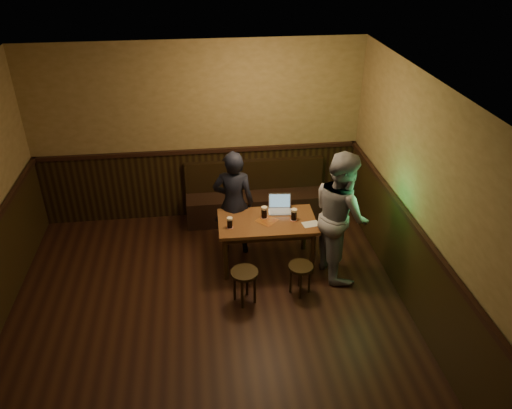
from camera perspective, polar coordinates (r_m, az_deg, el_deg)
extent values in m
cube|color=black|center=(5.95, -5.12, -15.91)|extent=(5.00, 6.00, 0.02)
cube|color=beige|center=(4.40, -6.79, 10.62)|extent=(5.00, 6.00, 0.02)
cube|color=#977D4D|center=(7.71, -6.64, 8.07)|extent=(5.00, 0.02, 2.80)
cube|color=#977D4D|center=(5.63, 20.60, -2.60)|extent=(0.02, 6.00, 2.80)
cube|color=black|center=(8.04, -6.28, 2.36)|extent=(4.98, 0.04, 1.10)
cube|color=black|center=(6.09, 18.92, -9.38)|extent=(0.04, 5.98, 1.10)
cube|color=black|center=(7.76, -6.51, 6.06)|extent=(4.98, 0.06, 0.06)
cube|color=black|center=(5.75, 19.59, -4.92)|extent=(0.06, 5.98, 0.06)
cube|color=black|center=(8.01, 0.00, -0.23)|extent=(2.20, 0.50, 0.45)
cube|color=black|center=(7.95, -0.18, 3.45)|extent=(2.20, 0.10, 0.50)
cube|color=#583319|center=(6.74, 1.27, -2.00)|extent=(1.33, 0.78, 0.05)
cube|color=#33210E|center=(6.78, 1.26, -2.50)|extent=(1.22, 0.67, 0.08)
cube|color=maroon|center=(6.73, 1.27, -1.81)|extent=(0.35, 0.35, 0.00)
cylinder|color=#33210E|center=(6.65, -3.47, -6.22)|extent=(0.07, 0.07, 0.66)
cylinder|color=#33210E|center=(7.15, -3.71, -3.37)|extent=(0.07, 0.07, 0.66)
cylinder|color=#33210E|center=(6.78, 6.48, -5.59)|extent=(0.07, 0.07, 0.66)
cylinder|color=#33210E|center=(7.27, 5.53, -2.85)|extent=(0.07, 0.07, 0.66)
cylinder|color=black|center=(6.22, -1.33, -7.82)|extent=(0.44, 0.44, 0.04)
cylinder|color=black|center=(6.33, -0.14, -9.57)|extent=(0.04, 0.04, 0.44)
cylinder|color=black|center=(6.45, -1.03, -8.68)|extent=(0.04, 0.04, 0.44)
cylinder|color=black|center=(6.38, -2.47, -9.24)|extent=(0.04, 0.04, 0.44)
cylinder|color=black|center=(6.26, -1.59, -10.15)|extent=(0.04, 0.04, 0.44)
cylinder|color=black|center=(6.40, 5.14, -7.10)|extent=(0.36, 0.36, 0.04)
cylinder|color=black|center=(6.53, 6.13, -8.53)|extent=(0.03, 0.03, 0.41)
cylinder|color=black|center=(6.62, 5.00, -7.88)|extent=(0.03, 0.03, 0.41)
cylinder|color=black|center=(6.51, 3.98, -8.53)|extent=(0.03, 0.03, 0.41)
cylinder|color=black|center=(6.43, 5.12, -9.21)|extent=(0.03, 0.03, 0.41)
cylinder|color=maroon|center=(6.59, -3.00, -2.62)|extent=(0.10, 0.10, 0.00)
cylinder|color=silver|center=(6.59, -3.00, -2.60)|extent=(0.08, 0.08, 0.00)
cylinder|color=black|center=(6.55, -3.02, -2.15)|extent=(0.07, 0.07, 0.12)
cylinder|color=beige|center=(6.51, -3.04, -1.60)|extent=(0.08, 0.08, 0.03)
cylinder|color=maroon|center=(6.79, 0.94, -1.49)|extent=(0.11, 0.11, 0.00)
cylinder|color=silver|center=(6.79, 0.94, -1.46)|extent=(0.09, 0.09, 0.00)
cylinder|color=black|center=(6.76, 0.94, -0.97)|extent=(0.08, 0.08, 0.13)
cylinder|color=beige|center=(6.71, 0.95, -0.38)|extent=(0.08, 0.08, 0.03)
cylinder|color=maroon|center=(6.76, 4.33, -1.73)|extent=(0.11, 0.11, 0.00)
cylinder|color=silver|center=(6.76, 4.33, -1.70)|extent=(0.09, 0.09, 0.00)
cylinder|color=black|center=(6.73, 4.35, -1.22)|extent=(0.08, 0.08, 0.13)
cylinder|color=beige|center=(6.69, 4.38, -0.63)|extent=(0.08, 0.08, 0.03)
cube|color=silver|center=(6.92, 2.75, -0.79)|extent=(0.34, 0.25, 0.02)
cube|color=#B2B2B7|center=(6.92, 2.75, -0.72)|extent=(0.30, 0.20, 0.00)
cube|color=silver|center=(6.96, 2.72, 0.47)|extent=(0.32, 0.10, 0.21)
cube|color=#5683A1|center=(6.95, 2.72, 0.43)|extent=(0.29, 0.08, 0.18)
cube|color=silver|center=(6.69, 6.28, -2.23)|extent=(0.24, 0.18, 0.00)
imported|color=black|center=(6.97, -2.57, 0.14)|extent=(0.62, 0.45, 1.58)
imported|color=gray|center=(6.60, 9.66, -1.16)|extent=(0.78, 0.94, 1.77)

